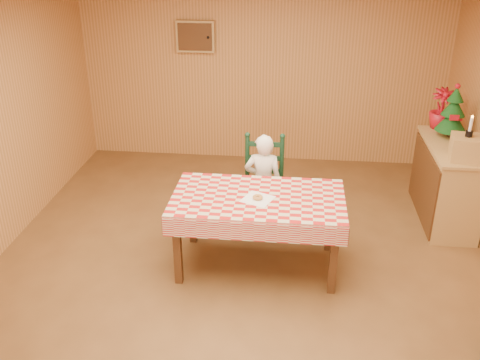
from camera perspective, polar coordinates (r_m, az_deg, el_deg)
name	(u,v)px	position (r m, az deg, el deg)	size (l,w,h in m)	color
ground	(238,276)	(5.30, -0.24, -10.25)	(6.00, 6.00, 0.00)	brown
cabin_walls	(244,79)	(5.00, 0.39, 10.75)	(5.10, 6.05, 2.65)	#B87D42
dining_table	(258,204)	(5.12, 1.93, -2.61)	(1.66, 0.96, 0.77)	#4E2C14
ladder_chair	(263,186)	(5.90, 2.50, -0.61)	(0.44, 0.40, 1.08)	black
seated_child	(263,183)	(5.82, 2.47, -0.33)	(0.41, 0.27, 1.12)	white
napkin	(258,199)	(5.03, 1.90, -2.04)	(0.26, 0.26, 0.00)	white
donut	(258,197)	(5.03, 1.90, -1.85)	(0.10, 0.10, 0.03)	#B77F41
shelf_unit	(446,183)	(6.47, 21.15, -0.32)	(0.54, 1.24, 0.93)	tan
crate	(466,148)	(5.90, 22.99, 3.15)	(0.30, 0.30, 0.25)	tan
christmas_tree	(453,113)	(6.44, 21.76, 6.63)	(0.34, 0.34, 0.62)	#4E2C14
flower_arrangement	(441,109)	(6.71, 20.69, 7.14)	(0.27, 0.27, 0.48)	maroon
candle_set	(470,131)	(5.84, 23.30, 4.87)	(0.07, 0.07, 0.22)	black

